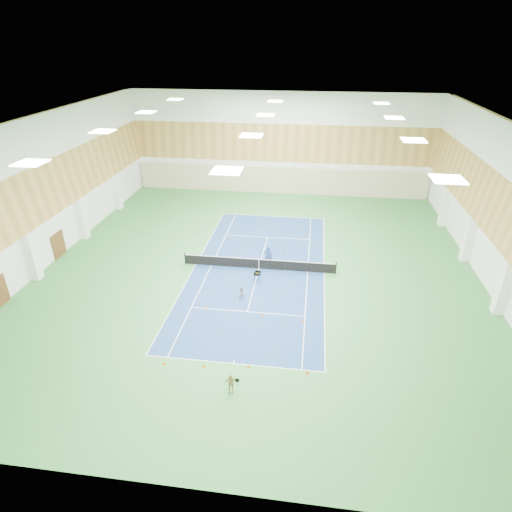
% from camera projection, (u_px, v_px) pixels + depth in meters
% --- Properties ---
extents(ground, '(40.00, 40.00, 0.00)m').
position_uv_depth(ground, '(259.00, 269.00, 36.20)').
color(ground, '#327637').
rests_on(ground, ground).
extents(room_shell, '(36.00, 40.00, 12.00)m').
position_uv_depth(room_shell, '(259.00, 202.00, 33.44)').
color(room_shell, white).
rests_on(room_shell, ground).
extents(wood_cladding, '(36.00, 40.00, 8.00)m').
position_uv_depth(wood_cladding, '(259.00, 177.00, 32.52)').
color(wood_cladding, '#BF8B46').
rests_on(wood_cladding, room_shell).
extents(ceiling_light_grid, '(21.40, 25.40, 0.06)m').
position_uv_depth(ceiling_light_grid, '(259.00, 124.00, 30.72)').
color(ceiling_light_grid, white).
rests_on(ceiling_light_grid, room_shell).
extents(court_surface, '(10.97, 23.77, 0.01)m').
position_uv_depth(court_surface, '(259.00, 269.00, 36.19)').
color(court_surface, navy).
rests_on(court_surface, ground).
extents(tennis_balls_scatter, '(10.57, 22.77, 0.07)m').
position_uv_depth(tennis_balls_scatter, '(259.00, 268.00, 36.18)').
color(tennis_balls_scatter, '#C6D824').
rests_on(tennis_balls_scatter, ground).
extents(tennis_net, '(12.80, 0.10, 1.10)m').
position_uv_depth(tennis_net, '(259.00, 263.00, 35.94)').
color(tennis_net, black).
rests_on(tennis_net, ground).
extents(back_curtain, '(35.40, 0.16, 3.20)m').
position_uv_depth(back_curtain, '(280.00, 181.00, 52.84)').
color(back_curtain, '#C6B793').
rests_on(back_curtain, ground).
extents(door_left_b, '(0.08, 1.80, 2.20)m').
position_uv_depth(door_left_b, '(59.00, 245.00, 37.85)').
color(door_left_b, '#593319').
rests_on(door_left_b, ground).
extents(coach, '(0.72, 0.50, 1.92)m').
position_uv_depth(coach, '(268.00, 256.00, 36.20)').
color(coach, navy).
rests_on(coach, ground).
extents(child_court, '(0.53, 0.43, 1.04)m').
position_uv_depth(child_court, '(242.00, 293.00, 31.83)').
color(child_court, gray).
rests_on(child_court, ground).
extents(child_apron, '(0.77, 0.43, 1.25)m').
position_uv_depth(child_apron, '(231.00, 383.00, 23.43)').
color(child_apron, '#9F8A5B').
rests_on(child_apron, ground).
extents(ball_cart, '(0.59, 0.59, 0.83)m').
position_uv_depth(ball_cart, '(257.00, 276.00, 34.24)').
color(ball_cart, black).
rests_on(ball_cart, ground).
extents(cone_svc_a, '(0.21, 0.21, 0.23)m').
position_uv_depth(cone_svc_a, '(206.00, 306.00, 30.98)').
color(cone_svc_a, '#FD5B0D').
rests_on(cone_svc_a, ground).
extents(cone_svc_b, '(0.18, 0.18, 0.19)m').
position_uv_depth(cone_svc_b, '(231.00, 311.00, 30.48)').
color(cone_svc_b, '#E3500B').
rests_on(cone_svc_b, ground).
extents(cone_svc_c, '(0.21, 0.21, 0.23)m').
position_uv_depth(cone_svc_c, '(262.00, 315.00, 30.01)').
color(cone_svc_c, orange).
rests_on(cone_svc_c, ground).
extents(cone_svc_d, '(0.20, 0.20, 0.22)m').
position_uv_depth(cone_svc_d, '(303.00, 320.00, 29.53)').
color(cone_svc_d, orange).
rests_on(cone_svc_d, ground).
extents(cone_base_a, '(0.22, 0.22, 0.25)m').
position_uv_depth(cone_base_a, '(164.00, 362.00, 25.66)').
color(cone_base_a, '#E0530B').
rests_on(cone_base_a, ground).
extents(cone_base_b, '(0.18, 0.18, 0.20)m').
position_uv_depth(cone_base_b, '(204.00, 366.00, 25.45)').
color(cone_base_b, '#D9560B').
rests_on(cone_base_b, ground).
extents(cone_base_c, '(0.20, 0.20, 0.22)m').
position_uv_depth(cone_base_c, '(248.00, 366.00, 25.43)').
color(cone_base_c, orange).
rests_on(cone_base_c, ground).
extents(cone_base_d, '(0.21, 0.21, 0.23)m').
position_uv_depth(cone_base_d, '(307.00, 372.00, 24.94)').
color(cone_base_d, '#F44B0C').
rests_on(cone_base_d, ground).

